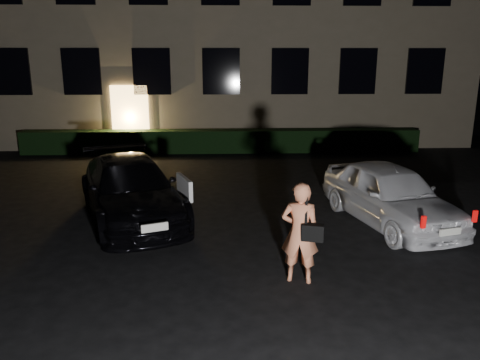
{
  "coord_description": "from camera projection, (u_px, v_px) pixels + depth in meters",
  "views": [
    {
      "loc": [
        0.04,
        -7.13,
        3.54
      ],
      "look_at": [
        0.38,
        2.0,
        1.13
      ],
      "focal_mm": 35.0,
      "sensor_mm": 36.0,
      "label": 1
    }
  ],
  "objects": [
    {
      "name": "ground",
      "position": [
        222.0,
        276.0,
        7.79
      ],
      "size": [
        80.0,
        80.0,
        0.0
      ],
      "primitive_type": "plane",
      "color": "black",
      "rests_on": "ground"
    },
    {
      "name": "hedge",
      "position": [
        222.0,
        141.0,
        17.83
      ],
      "size": [
        15.0,
        0.7,
        0.85
      ],
      "primitive_type": "cube",
      "color": "black",
      "rests_on": "ground"
    },
    {
      "name": "man",
      "position": [
        300.0,
        232.0,
        7.43
      ],
      "size": [
        0.7,
        0.54,
        1.67
      ],
      "rotation": [
        0.0,
        0.0,
        2.89
      ],
      "color": "#D77C56",
      "rests_on": "ground"
    },
    {
      "name": "hatch",
      "position": [
        390.0,
        194.0,
        10.11
      ],
      "size": [
        2.47,
        4.15,
        1.33
      ],
      "rotation": [
        0.0,
        0.0,
        0.25
      ],
      "color": "white",
      "rests_on": "ground"
    },
    {
      "name": "sedan",
      "position": [
        131.0,
        189.0,
        10.47
      ],
      "size": [
        3.39,
        4.98,
        1.34
      ],
      "rotation": [
        0.0,
        0.0,
        0.36
      ],
      "color": "black",
      "rests_on": "ground"
    }
  ]
}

